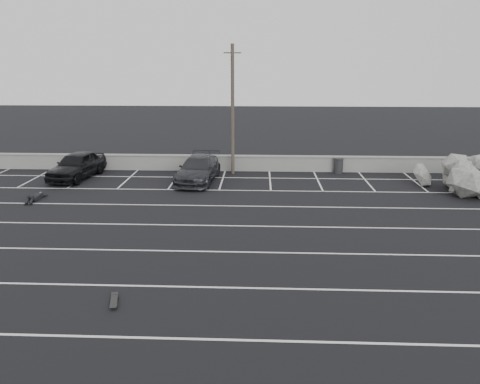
{
  "coord_description": "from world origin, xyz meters",
  "views": [
    {
      "loc": [
        3.31,
        -17.03,
        7.3
      ],
      "look_at": [
        2.38,
        5.14,
        1.0
      ],
      "focal_mm": 35.0,
      "sensor_mm": 36.0,
      "label": 1
    }
  ],
  "objects_px": {
    "skateboard": "(114,301)",
    "person": "(37,195)",
    "trash_bin": "(338,165)",
    "utility_pole": "(233,110)",
    "car_left": "(77,165)",
    "car_right": "(198,169)"
  },
  "relations": [
    {
      "from": "person",
      "to": "car_right",
      "type": "bearing_deg",
      "value": 22.92
    },
    {
      "from": "utility_pole",
      "to": "trash_bin",
      "type": "relative_size",
      "value": 8.17
    },
    {
      "from": "utility_pole",
      "to": "skateboard",
      "type": "bearing_deg",
      "value": -98.89
    },
    {
      "from": "utility_pole",
      "to": "skateboard",
      "type": "relative_size",
      "value": 9.72
    },
    {
      "from": "utility_pole",
      "to": "trash_bin",
      "type": "bearing_deg",
      "value": 3.26
    },
    {
      "from": "car_left",
      "to": "trash_bin",
      "type": "relative_size",
      "value": 4.88
    },
    {
      "from": "utility_pole",
      "to": "person",
      "type": "distance_m",
      "value": 12.75
    },
    {
      "from": "car_right",
      "to": "person",
      "type": "xyz_separation_m",
      "value": [
        -8.3,
        -4.16,
        -0.53
      ]
    },
    {
      "from": "car_left",
      "to": "person",
      "type": "xyz_separation_m",
      "value": [
        -0.5,
        -4.64,
        -0.6
      ]
    },
    {
      "from": "skateboard",
      "to": "person",
      "type": "bearing_deg",
      "value": 110.88
    },
    {
      "from": "car_left",
      "to": "trash_bin",
      "type": "bearing_deg",
      "value": 15.97
    },
    {
      "from": "utility_pole",
      "to": "trash_bin",
      "type": "distance_m",
      "value": 7.93
    },
    {
      "from": "car_right",
      "to": "trash_bin",
      "type": "bearing_deg",
      "value": 21.29
    },
    {
      "from": "car_left",
      "to": "car_right",
      "type": "relative_size",
      "value": 0.93
    },
    {
      "from": "person",
      "to": "car_left",
      "type": "bearing_deg",
      "value": 80.1
    },
    {
      "from": "utility_pole",
      "to": "skateboard",
      "type": "distance_m",
      "value": 18.06
    },
    {
      "from": "trash_bin",
      "to": "skateboard",
      "type": "height_order",
      "value": "trash_bin"
    },
    {
      "from": "car_right",
      "to": "utility_pole",
      "type": "bearing_deg",
      "value": 52.39
    },
    {
      "from": "utility_pole",
      "to": "trash_bin",
      "type": "xyz_separation_m",
      "value": [
        7.02,
        0.4,
        -3.67
      ]
    },
    {
      "from": "trash_bin",
      "to": "utility_pole",
      "type": "bearing_deg",
      "value": -176.74
    },
    {
      "from": "trash_bin",
      "to": "skateboard",
      "type": "xyz_separation_m",
      "value": [
        -9.74,
        -17.78,
        -0.44
      ]
    },
    {
      "from": "utility_pole",
      "to": "skateboard",
      "type": "height_order",
      "value": "utility_pole"
    }
  ]
}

